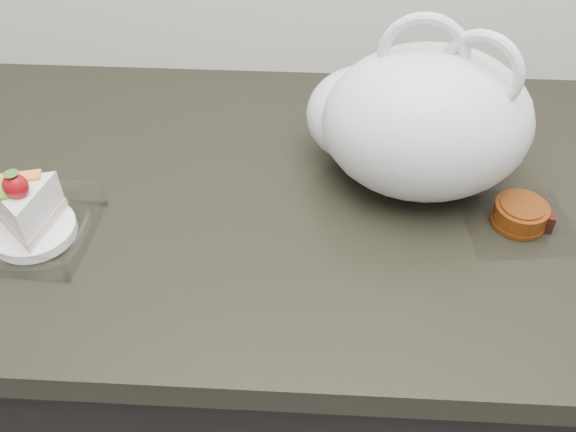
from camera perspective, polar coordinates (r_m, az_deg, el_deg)
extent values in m
cube|color=black|center=(1.25, 3.95, -14.19)|extent=(2.00, 0.60, 0.86)
cube|color=black|center=(0.91, 5.30, 1.33)|extent=(2.04, 0.64, 0.04)
cube|color=white|center=(0.88, -21.49, -1.64)|extent=(0.15, 0.15, 0.00)
cylinder|color=white|center=(0.88, -21.64, -1.21)|extent=(0.11, 0.11, 0.01)
ellipsoid|color=#AB0B18|center=(0.82, -23.06, 2.46)|extent=(0.03, 0.03, 0.03)
cone|color=#2D7223|center=(0.81, -23.35, 3.28)|extent=(0.02, 0.02, 0.01)
cylinder|color=#7CA630|center=(0.84, -24.08, 2.21)|extent=(0.04, 0.04, 0.00)
cube|color=orange|center=(0.85, -22.68, 3.21)|extent=(0.05, 0.03, 0.00)
cube|color=white|center=(0.89, 19.71, -0.56)|extent=(0.15, 0.14, 0.00)
cylinder|color=#6A2C0C|center=(0.88, 19.93, 0.15)|extent=(0.09, 0.09, 0.03)
cylinder|color=#6A2C0C|center=(0.89, 19.77, -0.38)|extent=(0.09, 0.09, 0.01)
cylinder|color=#6A2C0C|center=(0.87, 20.18, 0.91)|extent=(0.07, 0.07, 0.00)
cube|color=black|center=(0.89, 21.96, -0.47)|extent=(0.02, 0.02, 0.02)
ellipsoid|color=white|center=(0.86, 12.20, 8.08)|extent=(0.33, 0.29, 0.20)
ellipsoid|color=white|center=(0.90, 6.77, 8.91)|extent=(0.20, 0.19, 0.13)
torus|color=white|center=(0.81, 11.94, 13.76)|extent=(0.11, 0.03, 0.11)
torus|color=white|center=(0.81, 16.84, 12.24)|extent=(0.09, 0.07, 0.10)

